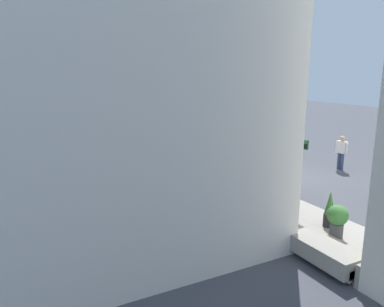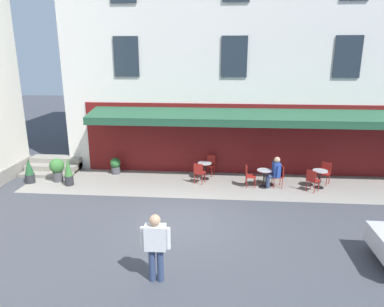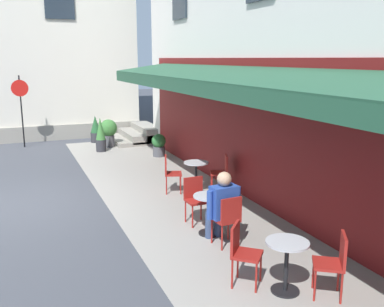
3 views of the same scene
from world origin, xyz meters
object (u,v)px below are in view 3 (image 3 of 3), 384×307
(cafe_table_streetside, at_px, (287,259))
(cafe_chair_red_by_window, at_px, (335,260))
(cafe_table_near_entrance, at_px, (209,209))
(seated_patron_in_blue, at_px, (222,205))
(cafe_chair_red_under_awning, at_px, (222,170))
(potted_plant_entrance_left, at_px, (109,131))
(cafe_table_mid_terrace, at_px, (196,172))
(potted_plant_entrance_right, at_px, (101,135))
(potted_plant_under_sign, at_px, (159,145))
(cafe_chair_red_back_row, at_px, (242,249))
(cafe_chair_red_near_door, at_px, (195,196))
(cafe_chair_red_corner_left, at_px, (170,171))
(cafe_chair_red_kerbside, at_px, (228,217))
(no_parking_sign, at_px, (21,98))
(potted_plant_mid_terrace, at_px, (96,129))

(cafe_table_streetside, height_order, cafe_chair_red_by_window, cafe_chair_red_by_window)
(cafe_table_near_entrance, xyz_separation_m, seated_patron_in_blue, (-0.41, -0.04, 0.21))
(cafe_chair_red_under_awning, xyz_separation_m, potted_plant_entrance_left, (6.52, 1.39, 0.05))
(cafe_table_mid_terrace, xyz_separation_m, seated_patron_in_blue, (-2.89, 0.75, 0.21))
(potted_plant_entrance_right, bearing_deg, potted_plant_under_sign, -132.78)
(cafe_table_streetside, distance_m, cafe_chair_red_back_row, 0.63)
(cafe_table_mid_terrace, bearing_deg, potted_plant_entrance_right, 12.31)
(potted_plant_under_sign, xyz_separation_m, potted_plant_entrance_right, (1.51, 1.63, 0.19))
(cafe_table_near_entrance, bearing_deg, cafe_chair_red_under_awning, -31.40)
(cafe_chair_red_near_door, height_order, cafe_chair_red_corner_left, same)
(cafe_table_near_entrance, relative_size, cafe_chair_red_kerbside, 0.82)
(cafe_chair_red_back_row, bearing_deg, cafe_chair_red_kerbside, -18.53)
(cafe_table_near_entrance, bearing_deg, potted_plant_entrance_left, 0.14)
(cafe_chair_red_corner_left, xyz_separation_m, potted_plant_entrance_right, (5.41, 0.63, 0.04))
(cafe_chair_red_kerbside, relative_size, cafe_table_streetside, 1.21)
(no_parking_sign, height_order, potted_plant_mid_terrace, no_parking_sign)
(potted_plant_entrance_right, xyz_separation_m, potted_plant_mid_terrace, (1.78, -0.14, -0.08))
(cafe_chair_red_corner_left, relative_size, cafe_chair_red_under_awning, 1.00)
(cafe_chair_red_under_awning, height_order, no_parking_sign, no_parking_sign)
(no_parking_sign, bearing_deg, cafe_chair_red_kerbside, -164.32)
(seated_patron_in_blue, bearing_deg, potted_plant_mid_terrace, 1.88)
(cafe_chair_red_kerbside, height_order, cafe_chair_red_under_awning, same)
(seated_patron_in_blue, height_order, potted_plant_entrance_left, seated_patron_in_blue)
(potted_plant_entrance_left, bearing_deg, potted_plant_entrance_right, 148.17)
(no_parking_sign, relative_size, potted_plant_entrance_right, 2.17)
(cafe_chair_red_near_door, distance_m, cafe_table_streetside, 2.90)
(cafe_chair_red_by_window, relative_size, potted_plant_entrance_left, 0.89)
(cafe_table_streetside, relative_size, potted_plant_entrance_right, 0.63)
(cafe_table_streetside, height_order, potted_plant_entrance_left, potted_plant_entrance_left)
(cafe_table_streetside, relative_size, potted_plant_under_sign, 1.00)
(cafe_table_mid_terrace, bearing_deg, potted_plant_under_sign, -5.61)
(cafe_chair_red_kerbside, xyz_separation_m, cafe_table_mid_terrace, (3.11, -0.73, -0.06))
(cafe_chair_red_back_row, distance_m, potted_plant_under_sign, 8.57)
(potted_plant_entrance_right, bearing_deg, potted_plant_entrance_left, -31.83)
(no_parking_sign, xyz_separation_m, potted_plant_entrance_right, (-1.83, -2.46, -1.21))
(cafe_table_near_entrance, xyz_separation_m, cafe_table_streetside, (-2.26, -0.12, 0.00))
(cafe_chair_red_back_row, relative_size, potted_plant_entrance_right, 0.76)
(cafe_chair_red_back_row, relative_size, cafe_chair_red_by_window, 1.00)
(cafe_table_streetside, bearing_deg, cafe_table_mid_terrace, -7.91)
(cafe_table_mid_terrace, distance_m, cafe_table_streetside, 4.78)
(cafe_chair_red_kerbside, relative_size, no_parking_sign, 0.35)
(potted_plant_mid_terrace, bearing_deg, potted_plant_entrance_right, 175.46)
(potted_plant_mid_terrace, bearing_deg, cafe_chair_red_near_door, -178.25)
(cafe_table_streetside, bearing_deg, potted_plant_mid_terrace, 2.01)
(cafe_chair_red_under_awning, distance_m, no_parking_sign, 8.87)
(cafe_chair_red_corner_left, bearing_deg, potted_plant_entrance_left, 1.94)
(cafe_table_mid_terrace, xyz_separation_m, potted_plant_entrance_left, (6.29, 0.80, 0.11))
(cafe_chair_red_under_awning, relative_size, cafe_table_streetside, 1.21)
(cafe_chair_red_near_door, bearing_deg, cafe_table_near_entrance, -178.36)
(no_parking_sign, bearing_deg, seated_patron_in_blue, -164.11)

